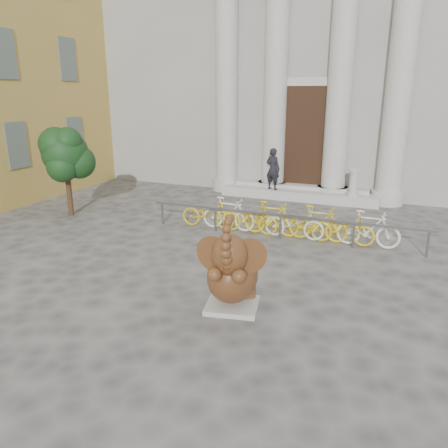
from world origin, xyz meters
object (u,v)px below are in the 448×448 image
at_px(tree, 66,155).
at_px(elephant_statue, 232,274).
at_px(bike_rack, 282,220).
at_px(pedestrian, 273,169).

bearing_deg(tree, elephant_statue, -29.15).
relative_size(elephant_statue, bike_rack, 0.25).
distance_m(elephant_statue, tree, 8.56).
bearing_deg(tree, pedestrian, 41.08).
height_order(elephant_statue, bike_rack, elephant_statue).
relative_size(bike_rack, pedestrian, 5.01).
bearing_deg(bike_rack, elephant_statue, -87.13).
xyz_separation_m(tree, pedestrian, (5.60, 4.88, -0.89)).
bearing_deg(tree, bike_rack, 3.95).
xyz_separation_m(elephant_statue, pedestrian, (-1.78, 9.00, 0.44)).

